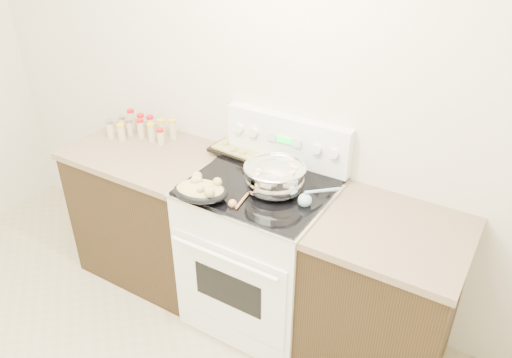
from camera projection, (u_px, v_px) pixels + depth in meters
The scene contains 9 objects.
counter_left at pixel (154, 211), 3.30m from camera, with size 0.93×0.67×0.92m.
counter_right at pixel (381, 299), 2.61m from camera, with size 0.73×0.67×0.92m.
kitchen_range at pixel (261, 250), 2.91m from camera, with size 0.78×0.73×1.22m.
mixing_bowl at pixel (275, 178), 2.58m from camera, with size 0.39×0.39×0.19m.
roasting_pan at pixel (201, 190), 2.53m from camera, with size 0.33×0.26×0.11m.
baking_sheet at pixel (247, 149), 2.99m from camera, with size 0.43×0.32×0.06m.
wooden_spoon at pixel (238, 200), 2.52m from camera, with size 0.06×0.26×0.04m.
blue_ladle at pixel (307, 199), 2.50m from camera, with size 0.15×0.24×0.09m.
spice_jars at pixel (141, 127), 3.20m from camera, with size 0.40×0.24×0.13m.
Camera 1 is at (1.51, -0.54, 2.34)m, focal length 35.00 mm.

